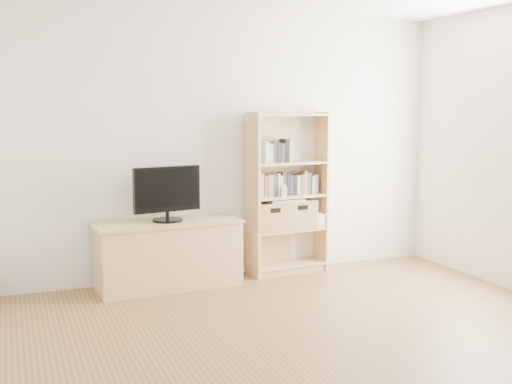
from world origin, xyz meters
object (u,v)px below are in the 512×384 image
television (167,194)px  laptop (285,200)px  tv_stand (168,256)px  bookshelf (288,193)px  basket_left (269,216)px  basket_right (296,214)px  baby_monitor (284,192)px

television → laptop: 1.24m
tv_stand → television: 0.58m
bookshelf → basket_left: bearing=-178.8°
bookshelf → basket_right: bookshelf is taller
basket_right → baby_monitor: bearing=-153.0°
bookshelf → basket_left: size_ratio=4.75×
baby_monitor → basket_right: (0.18, 0.11, -0.25)m
television → basket_left: bearing=-6.4°
baby_monitor → basket_right: 0.33m
bookshelf → laptop: bearing=-160.6°
basket_right → laptop: 0.21m
baby_monitor → laptop: baby_monitor is taller
bookshelf → basket_right: 0.24m
tv_stand → baby_monitor: baby_monitor is taller
baby_monitor → laptop: 0.13m
television → baby_monitor: bearing=-10.3°
television → baby_monitor: 1.18m
tv_stand → baby_monitor: 1.30m
tv_stand → basket_left: size_ratio=3.83×
tv_stand → television: size_ratio=2.02×
television → basket_right: (1.36, 0.11, -0.29)m
laptop → tv_stand: bearing=-174.4°
bookshelf → television: bearing=178.6°
bookshelf → laptop: 0.08m
baby_monitor → basket_right: bearing=43.4°
bookshelf → laptop: (-0.04, -0.02, -0.07)m
tv_stand → laptop: laptop is taller
bookshelf → basket_right: size_ratio=4.63×
bookshelf → television: size_ratio=2.51×
tv_stand → basket_right: bearing=1.2°
tv_stand → bookshelf: bearing=1.3°
television → baby_monitor: (1.18, 0.00, -0.04)m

